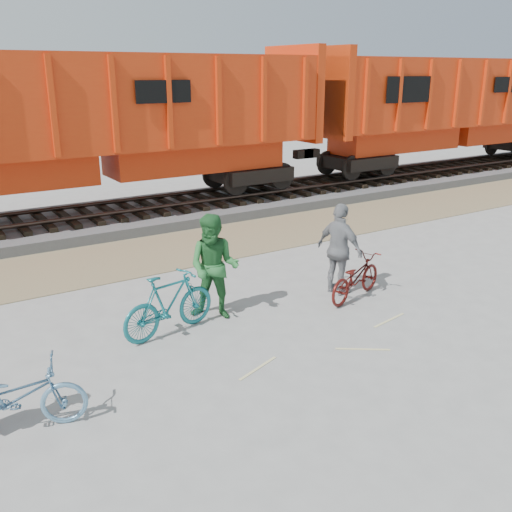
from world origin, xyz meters
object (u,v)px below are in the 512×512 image
object	(u,v)px
person_man	(214,267)
person_woman	(340,249)
hopper_car_right	(450,105)
bicycle_maroon	(355,277)
hopper_car_center	(97,121)
bicycle_teal	(169,304)
bicycle_blue	(15,397)

from	to	relation	value
person_man	person_woman	bearing A→B (deg)	36.94
hopper_car_right	bicycle_maroon	distance (m)	15.41
hopper_car_center	person_man	size ratio (longest dim) A/B	7.14
bicycle_maroon	person_woman	world-z (taller)	person_woman
hopper_car_right	person_woman	size ratio (longest dim) A/B	7.43
bicycle_teal	person_man	distance (m)	1.10
person_woman	hopper_car_right	bearing A→B (deg)	-68.00
bicycle_teal	person_woman	distance (m)	3.74
hopper_car_right	bicycle_blue	bearing A→B (deg)	-153.85
bicycle_maroon	bicycle_teal	bearing A→B (deg)	65.07
hopper_car_right	bicycle_teal	size ratio (longest dim) A/B	7.55
hopper_car_right	bicycle_teal	world-z (taller)	hopper_car_right
hopper_car_center	hopper_car_right	xyz separation A→B (m)	(15.00, 0.00, 0.00)
hopper_car_center	person_man	bearing A→B (deg)	-93.41
hopper_car_right	bicycle_maroon	size ratio (longest dim) A/B	8.26
bicycle_maroon	bicycle_blue	bearing A→B (deg)	81.36
hopper_car_center	person_woman	bearing A→B (deg)	-74.30
hopper_car_center	person_man	xyz separation A→B (m)	(-0.46, -7.73, -2.03)
hopper_car_center	person_woman	world-z (taller)	hopper_car_center
bicycle_blue	bicycle_teal	xyz separation A→B (m)	(2.80, 1.53, 0.10)
hopper_car_right	bicycle_maroon	xyz separation A→B (m)	(-12.64, -8.43, -2.56)
hopper_car_right	person_man	size ratio (longest dim) A/B	7.14
person_man	hopper_car_center	bearing A→B (deg)	129.80
bicycle_blue	bicycle_maroon	bearing A→B (deg)	-63.12
hopper_car_center	hopper_car_right	bearing A→B (deg)	0.00
bicycle_maroon	person_woman	size ratio (longest dim) A/B	0.90
bicycle_teal	person_woman	bearing A→B (deg)	-103.00
hopper_car_center	bicycle_teal	xyz separation A→B (m)	(-1.46, -7.93, -2.45)
hopper_car_right	person_man	world-z (taller)	hopper_car_right
bicycle_blue	bicycle_maroon	xyz separation A→B (m)	(6.62, 1.03, -0.02)
bicycle_teal	person_woman	size ratio (longest dim) A/B	0.98
hopper_car_right	bicycle_maroon	world-z (taller)	hopper_car_right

